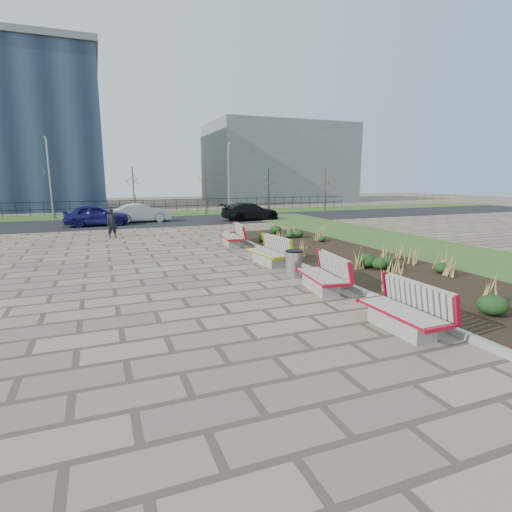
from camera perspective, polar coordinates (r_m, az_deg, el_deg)
name	(u,v)px	position (r m, az deg, el deg)	size (l,w,h in m)	color
ground	(243,326)	(8.90, -1.94, -9.90)	(120.00, 120.00, 0.00)	#85735B
planting_bed	(350,259)	(16.00, 13.33, -0.49)	(4.50, 18.00, 0.10)	black
planting_curb	(297,263)	(14.80, 5.89, -1.07)	(0.16, 18.00, 0.15)	gray
grass_verge_near	(443,252)	(19.09, 25.14, 0.52)	(5.00, 38.00, 0.04)	#33511E
grass_verge_far	(134,215)	(36.08, -17.10, 5.63)	(80.00, 5.00, 0.04)	#33511E
road	(141,222)	(30.13, -16.16, 4.66)	(80.00, 7.00, 0.02)	black
bench_a	(401,309)	(8.96, 20.07, -7.06)	(0.90, 2.10, 1.00)	#AA0B22
bench_b	(321,274)	(11.53, 9.20, -2.51)	(0.90, 2.10, 1.00)	red
bench_c	(268,251)	(14.86, 1.72, 0.70)	(0.90, 2.10, 1.00)	gold
bench_d	(231,235)	(18.94, -3.55, 2.96)	(0.90, 2.10, 1.00)	red
litter_bin	(294,264)	(13.00, 5.38, -1.17)	(0.54, 0.54, 0.86)	#B2B2B7
pedestrian	(112,223)	(22.68, -19.88, 4.42)	(0.58, 0.38, 1.58)	black
car_blue	(96,215)	(28.70, -21.85, 5.43)	(1.65, 4.11, 1.40)	navy
car_silver	(142,213)	(30.06, -16.01, 5.94)	(1.40, 4.02, 1.32)	#A0A3A8
car_black	(250,211)	(30.35, -0.82, 6.39)	(1.81, 4.45, 1.29)	black
tree_b	(52,193)	(34.50, -27.15, 8.04)	(1.40, 1.40, 4.00)	#4C3D2D
tree_c	(134,192)	(34.46, -17.08, 8.77)	(1.40, 1.40, 4.00)	#4C3D2D
tree_d	(205,191)	(35.45, -7.26, 9.22)	(1.40, 1.40, 4.00)	#4C3D2D
tree_e	(269,190)	(37.39, 1.80, 9.40)	(1.40, 1.40, 4.00)	#4C3D2D
tree_f	(325,189)	(40.14, 9.80, 9.36)	(1.40, 1.40, 4.00)	#4C3D2D
lamp_west	(50,179)	(33.99, -27.38, 9.68)	(0.24, 0.60, 6.00)	gray
lamp_east	(229,179)	(35.50, -3.91, 10.90)	(0.24, 0.60, 6.00)	gray
railing_fence	(132,207)	(37.52, -17.34, 6.77)	(44.00, 0.10, 1.20)	black
building_grey	(278,164)	(54.81, 3.14, 13.05)	(18.00, 12.00, 10.00)	slate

